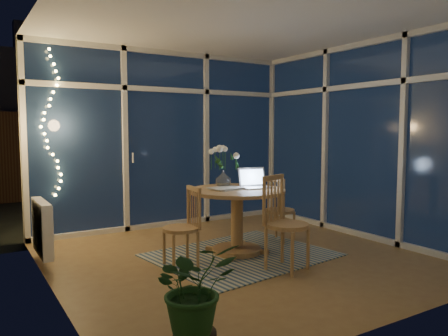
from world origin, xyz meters
The scene contains 25 objects.
floor centered at (0.00, 0.00, 0.00)m, with size 4.00×4.00×0.00m, color olive.
ceiling centered at (0.00, 0.00, 2.60)m, with size 4.00×4.00×0.00m, color white.
wall_back centered at (0.00, 2.00, 1.30)m, with size 4.00×0.04×2.60m, color white.
wall_front centered at (0.00, -2.00, 1.30)m, with size 4.00×0.04×2.60m, color white.
wall_left centered at (-2.00, 0.00, 1.30)m, with size 0.04×4.00×2.60m, color white.
wall_right centered at (2.00, 0.00, 1.30)m, with size 0.04×4.00×2.60m, color white.
window_wall_back centered at (0.00, 1.96, 1.30)m, with size 4.00×0.10×2.60m, color silver.
window_wall_right centered at (1.96, 0.00, 1.30)m, with size 0.10×4.00×2.60m, color silver.
radiator centered at (-1.94, 0.90, 0.40)m, with size 0.10×0.70×0.58m, color white.
fairy_lights centered at (-1.65, 1.88, 1.52)m, with size 0.24×0.10×1.85m, color #F2CB60, non-canonical shape.
garden_patio centered at (0.50, 5.00, -0.06)m, with size 12.00×6.00×0.10m, color black.
garden_fence centered at (0.00, 5.50, 0.90)m, with size 11.00×0.08×1.80m, color #3C2316.
neighbour_roof centered at (0.30, 8.50, 2.20)m, with size 7.00×3.00×2.20m, color #31333B.
garden_shrubs centered at (-0.80, 3.40, 0.45)m, with size 0.90×0.90×0.90m, color black.
rug centered at (0.07, 0.06, 0.01)m, with size 1.92×1.54×0.01m, color beige.
dining_table centered at (0.07, 0.16, 0.38)m, with size 1.11×1.11×0.76m, color #AB754D.
chair_left centered at (-0.71, 0.05, 0.43)m, with size 0.40×0.40×0.86m, color #AB754D.
chair_right centered at (0.84, 0.33, 0.43)m, with size 0.39×0.39×0.85m, color #AB754D.
chair_front centered at (0.18, -0.62, 0.49)m, with size 0.46×0.46×0.99m, color #AB754D.
laptop centered at (0.32, 0.12, 0.89)m, with size 0.35×0.30×0.25m, color silver, non-canonical shape.
flower_vase centered at (0.04, 0.41, 0.86)m, with size 0.20×0.20×0.21m, color silver.
bowl centered at (0.40, 0.29, 0.78)m, with size 0.15×0.15×0.04m, color white.
newspapers centered at (-0.03, 0.24, 0.77)m, with size 0.37×0.28×0.02m, color #BAB7B1.
phone centered at (0.20, 0.11, 0.76)m, with size 0.12×0.06×0.01m, color black.
potted_plant centered at (-1.43, -1.65, 0.38)m, with size 0.54×0.47×0.76m, color #17411B.
Camera 1 is at (-2.67, -4.03, 1.44)m, focal length 35.00 mm.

